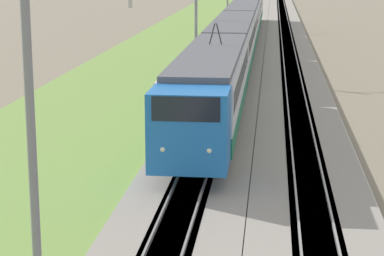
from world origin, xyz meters
TOP-DOWN VIEW (x-y plane):
  - ballast_main at (50.00, 0.00)m, footprint 240.00×4.40m
  - ballast_adjacent at (50.00, -4.37)m, footprint 240.00×4.40m
  - track_main at (50.00, 0.00)m, footprint 240.00×1.57m
  - track_adjacent at (50.00, -4.37)m, footprint 240.00×1.57m
  - grass_verge at (50.00, 6.44)m, footprint 240.00×11.83m
  - passenger_train at (54.97, 0.00)m, footprint 78.43×2.98m
  - catenary_mast_near at (7.08, 2.60)m, footprint 0.22×2.56m
  - catenary_mast_mid at (44.94, 2.60)m, footprint 0.22×2.56m

SIDE VIEW (x-z plane):
  - grass_verge at x=50.00m, z-range 0.00..0.12m
  - ballast_main at x=50.00m, z-range 0.00..0.30m
  - ballast_adjacent at x=50.00m, z-range 0.00..0.30m
  - track_main at x=50.00m, z-range -0.07..0.38m
  - track_adjacent at x=50.00m, z-range -0.07..0.38m
  - passenger_train at x=54.97m, z-range -0.15..5.07m
  - catenary_mast_near at x=7.08m, z-range 0.14..8.76m
  - catenary_mast_mid at x=44.94m, z-range 0.14..8.82m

